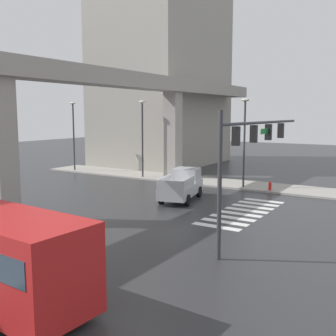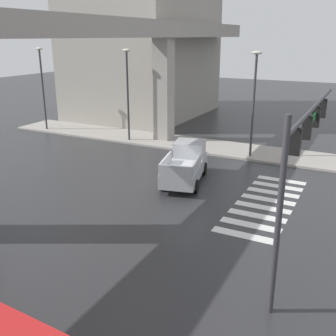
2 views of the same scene
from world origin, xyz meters
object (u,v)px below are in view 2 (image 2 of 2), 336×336
object	(u,v)px
street_lamp_mid_block	(127,85)
pickup_truck	(186,164)
street_lamp_near_corner	(254,93)
fire_hydrant	(283,158)
traffic_signal_mast	(305,140)
street_lamp_far_north	(42,79)

from	to	relation	value
street_lamp_mid_block	pickup_truck	bearing A→B (deg)	-128.20
street_lamp_near_corner	fire_hydrant	world-z (taller)	street_lamp_near_corner
traffic_signal_mast	fire_hydrant	bearing A→B (deg)	13.46
street_lamp_near_corner	fire_hydrant	size ratio (longest dim) A/B	8.52
traffic_signal_mast	street_lamp_mid_block	world-z (taller)	street_lamp_mid_block
pickup_truck	traffic_signal_mast	size ratio (longest dim) A/B	0.50
street_lamp_mid_block	fire_hydrant	bearing A→B (deg)	-91.85
pickup_truck	street_lamp_far_north	bearing A→B (deg)	69.62
pickup_truck	street_lamp_far_north	size ratio (longest dim) A/B	0.75
pickup_truck	fire_hydrant	distance (m)	7.35
fire_hydrant	pickup_truck	bearing A→B (deg)	142.28
street_lamp_far_north	fire_hydrant	bearing A→B (deg)	-91.08
street_lamp_mid_block	traffic_signal_mast	bearing A→B (deg)	-128.67
traffic_signal_mast	street_lamp_near_corner	xyz separation A→B (m)	(12.14, 5.15, -0.11)
pickup_truck	street_lamp_mid_block	xyz separation A→B (m)	(6.20, 7.87, 3.57)
street_lamp_far_north	street_lamp_near_corner	bearing A→B (deg)	-90.00
street_lamp_near_corner	street_lamp_mid_block	bearing A→B (deg)	90.00
pickup_truck	fire_hydrant	size ratio (longest dim) A/B	6.36
traffic_signal_mast	street_lamp_near_corner	distance (m)	13.18
street_lamp_near_corner	pickup_truck	bearing A→B (deg)	160.95
traffic_signal_mast	street_lamp_mid_block	bearing A→B (deg)	51.33
street_lamp_mid_block	street_lamp_far_north	world-z (taller)	same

